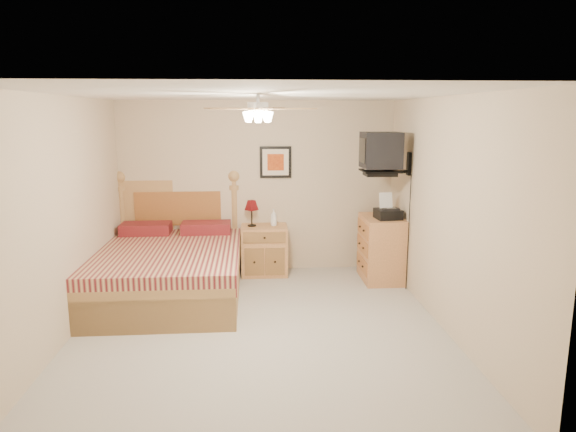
# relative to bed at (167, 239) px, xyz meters

# --- Properties ---
(floor) EXTENTS (4.50, 4.50, 0.00)m
(floor) POSITION_rel_bed_xyz_m (1.16, -1.12, -0.76)
(floor) COLOR #A6A096
(floor) RESTS_ON ground
(ceiling) EXTENTS (4.00, 4.50, 0.04)m
(ceiling) POSITION_rel_bed_xyz_m (1.16, -1.12, 1.74)
(ceiling) COLOR white
(ceiling) RESTS_ON ground
(wall_back) EXTENTS (4.00, 0.04, 2.50)m
(wall_back) POSITION_rel_bed_xyz_m (1.16, 1.13, 0.49)
(wall_back) COLOR #C3AE90
(wall_back) RESTS_ON ground
(wall_front) EXTENTS (4.00, 0.04, 2.50)m
(wall_front) POSITION_rel_bed_xyz_m (1.16, -3.37, 0.49)
(wall_front) COLOR #C3AE90
(wall_front) RESTS_ON ground
(wall_left) EXTENTS (0.04, 4.50, 2.50)m
(wall_left) POSITION_rel_bed_xyz_m (-0.84, -1.12, 0.49)
(wall_left) COLOR #C3AE90
(wall_left) RESTS_ON ground
(wall_right) EXTENTS (0.04, 4.50, 2.50)m
(wall_right) POSITION_rel_bed_xyz_m (3.16, -1.12, 0.49)
(wall_right) COLOR #C3AE90
(wall_right) RESTS_ON ground
(bed) EXTENTS (1.80, 2.35, 1.51)m
(bed) POSITION_rel_bed_xyz_m (0.00, 0.00, 0.00)
(bed) COLOR #B0804D
(bed) RESTS_ON ground
(nightstand) EXTENTS (0.66, 0.50, 0.72)m
(nightstand) POSITION_rel_bed_xyz_m (1.25, 0.88, -0.40)
(nightstand) COLOR #AE6A34
(nightstand) RESTS_ON ground
(table_lamp) EXTENTS (0.22, 0.22, 0.38)m
(table_lamp) POSITION_rel_bed_xyz_m (1.07, 0.90, 0.15)
(table_lamp) COLOR #600C10
(table_lamp) RESTS_ON nightstand
(lotion_bottle) EXTENTS (0.12, 0.12, 0.24)m
(lotion_bottle) POSITION_rel_bed_xyz_m (1.39, 0.91, 0.08)
(lotion_bottle) COLOR white
(lotion_bottle) RESTS_ON nightstand
(framed_picture) EXTENTS (0.46, 0.04, 0.46)m
(framed_picture) POSITION_rel_bed_xyz_m (1.43, 1.11, 0.86)
(framed_picture) COLOR black
(framed_picture) RESTS_ON wall_back
(dresser) EXTENTS (0.53, 0.77, 0.90)m
(dresser) POSITION_rel_bed_xyz_m (2.89, 0.51, -0.30)
(dresser) COLOR #9D6A41
(dresser) RESTS_ON ground
(fax_machine) EXTENTS (0.36, 0.38, 0.35)m
(fax_machine) POSITION_rel_bed_xyz_m (2.93, 0.39, 0.32)
(fax_machine) COLOR black
(fax_machine) RESTS_ON dresser
(magazine_lower) EXTENTS (0.25, 0.31, 0.03)m
(magazine_lower) POSITION_rel_bed_xyz_m (2.88, 0.77, 0.16)
(magazine_lower) COLOR #B6A990
(magazine_lower) RESTS_ON dresser
(magazine_upper) EXTENTS (0.23, 0.30, 0.02)m
(magazine_upper) POSITION_rel_bed_xyz_m (2.88, 0.77, 0.19)
(magazine_upper) COLOR gray
(magazine_upper) RESTS_ON magazine_lower
(wall_tv) EXTENTS (0.56, 0.46, 0.58)m
(wall_tv) POSITION_rel_bed_xyz_m (2.91, 0.22, 1.05)
(wall_tv) COLOR black
(wall_tv) RESTS_ON wall_right
(ceiling_fan) EXTENTS (1.14, 1.14, 0.28)m
(ceiling_fan) POSITION_rel_bed_xyz_m (1.16, -1.32, 1.60)
(ceiling_fan) COLOR silver
(ceiling_fan) RESTS_ON ceiling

